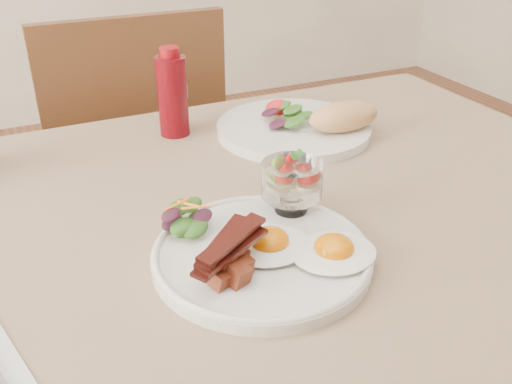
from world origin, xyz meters
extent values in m
cylinder|color=#5A321C|center=(0.59, 0.36, 0.35)|extent=(0.06, 0.06, 0.71)
cube|color=#5A321C|center=(0.00, 0.00, 0.73)|extent=(1.30, 0.85, 0.04)
cube|color=#8E7457|center=(0.00, 0.00, 0.75)|extent=(1.33, 0.88, 0.00)
cylinder|color=#5A321C|center=(-0.18, 0.57, 0.23)|extent=(0.04, 0.04, 0.45)
cylinder|color=#5A321C|center=(0.18, 0.57, 0.23)|extent=(0.04, 0.04, 0.45)
cylinder|color=#5A321C|center=(-0.18, 0.93, 0.23)|extent=(0.04, 0.04, 0.45)
cylinder|color=#5A321C|center=(0.18, 0.93, 0.23)|extent=(0.04, 0.04, 0.45)
cube|color=#5A321C|center=(0.00, 0.75, 0.47)|extent=(0.42, 0.42, 0.03)
cube|color=#5A321C|center=(0.00, 0.55, 0.70)|extent=(0.42, 0.03, 0.46)
cylinder|color=silver|center=(-0.02, -0.14, 0.76)|extent=(0.28, 0.28, 0.02)
ellipsoid|color=white|center=(0.06, -0.18, 0.77)|extent=(0.11, 0.10, 0.01)
ellipsoid|color=orange|center=(0.06, -0.18, 0.78)|extent=(0.05, 0.05, 0.03)
ellipsoid|color=white|center=(-0.01, -0.14, 0.77)|extent=(0.11, 0.10, 0.01)
ellipsoid|color=orange|center=(-0.01, -0.14, 0.78)|extent=(0.05, 0.05, 0.03)
cube|color=maroon|center=(-0.08, -0.16, 0.78)|extent=(0.02, 0.02, 0.02)
cube|color=maroon|center=(-0.06, -0.17, 0.78)|extent=(0.03, 0.03, 0.02)
cube|color=maroon|center=(-0.09, -0.18, 0.78)|extent=(0.02, 0.02, 0.02)
cube|color=maroon|center=(-0.06, -0.15, 0.78)|extent=(0.02, 0.02, 0.02)
cube|color=maroon|center=(-0.07, -0.18, 0.78)|extent=(0.03, 0.03, 0.02)
cube|color=maroon|center=(-0.10, -0.16, 0.78)|extent=(0.02, 0.02, 0.02)
cube|color=maroon|center=(-0.07, -0.16, 0.80)|extent=(0.02, 0.02, 0.02)
cube|color=maroon|center=(-0.08, -0.17, 0.79)|extent=(0.02, 0.02, 0.02)
cube|color=maroon|center=(-0.06, -0.15, 0.80)|extent=(0.02, 0.02, 0.02)
cube|color=#43100B|center=(-0.08, -0.16, 0.80)|extent=(0.10, 0.08, 0.01)
cube|color=#43100B|center=(-0.07, -0.17, 0.80)|extent=(0.10, 0.06, 0.01)
cube|color=#43100B|center=(-0.08, -0.15, 0.81)|extent=(0.09, 0.09, 0.01)
cube|color=#43100B|center=(-0.07, -0.16, 0.82)|extent=(0.10, 0.07, 0.01)
ellipsoid|color=#215516|center=(-0.09, -0.05, 0.77)|extent=(0.04, 0.03, 0.01)
ellipsoid|color=#215516|center=(-0.07, -0.04, 0.78)|extent=(0.04, 0.03, 0.01)
ellipsoid|color=#310F1F|center=(-0.10, -0.04, 0.78)|extent=(0.03, 0.02, 0.01)
ellipsoid|color=#215516|center=(-0.08, -0.07, 0.78)|extent=(0.04, 0.03, 0.01)
ellipsoid|color=#215516|center=(-0.10, -0.06, 0.78)|extent=(0.04, 0.03, 0.01)
ellipsoid|color=#310F1F|center=(-0.07, -0.06, 0.79)|extent=(0.03, 0.02, 0.01)
ellipsoid|color=#215516|center=(-0.09, -0.03, 0.79)|extent=(0.04, 0.03, 0.01)
ellipsoid|color=#215516|center=(-0.07, -0.04, 0.80)|extent=(0.03, 0.02, 0.01)
ellipsoid|color=#310F1F|center=(-0.11, -0.05, 0.80)|extent=(0.03, 0.02, 0.01)
cylinder|color=orange|center=(-0.08, -0.05, 0.81)|extent=(0.02, 0.04, 0.01)
cylinder|color=orange|center=(-0.10, -0.04, 0.81)|extent=(0.04, 0.01, 0.01)
cylinder|color=orange|center=(-0.08, -0.06, 0.81)|extent=(0.04, 0.02, 0.01)
cylinder|color=white|center=(0.06, -0.06, 0.77)|extent=(0.05, 0.05, 0.01)
cylinder|color=white|center=(0.06, -0.06, 0.79)|extent=(0.02, 0.02, 0.02)
cylinder|color=white|center=(0.06, -0.06, 0.82)|extent=(0.09, 0.09, 0.05)
cylinder|color=#FCE3B2|center=(0.05, -0.06, 0.81)|extent=(0.02, 0.02, 0.01)
cylinder|color=#FCE3B2|center=(0.08, -0.07, 0.81)|extent=(0.02, 0.02, 0.01)
cylinder|color=#FCE3B2|center=(0.06, -0.05, 0.81)|extent=(0.02, 0.02, 0.01)
cylinder|color=#82A733|center=(0.05, -0.05, 0.83)|extent=(0.04, 0.04, 0.01)
cone|color=red|center=(0.08, -0.07, 0.83)|extent=(0.02, 0.02, 0.02)
cone|color=red|center=(0.05, -0.07, 0.84)|extent=(0.02, 0.02, 0.02)
cone|color=red|center=(0.07, -0.05, 0.84)|extent=(0.02, 0.02, 0.02)
ellipsoid|color=#328630|center=(0.07, -0.06, 0.85)|extent=(0.02, 0.01, 0.00)
ellipsoid|color=#328630|center=(0.08, -0.06, 0.85)|extent=(0.02, 0.01, 0.00)
cylinder|color=silver|center=(0.22, 0.22, 0.76)|extent=(0.29, 0.29, 0.02)
ellipsoid|color=#215516|center=(0.20, 0.22, 0.78)|extent=(0.05, 0.04, 0.01)
ellipsoid|color=#215516|center=(0.23, 0.24, 0.78)|extent=(0.05, 0.04, 0.01)
ellipsoid|color=#310F1F|center=(0.18, 0.21, 0.78)|extent=(0.04, 0.04, 0.01)
ellipsoid|color=#215516|center=(0.21, 0.19, 0.79)|extent=(0.05, 0.04, 0.01)
ellipsoid|color=#215516|center=(0.24, 0.21, 0.79)|extent=(0.04, 0.03, 0.01)
ellipsoid|color=#310F1F|center=(0.18, 0.25, 0.79)|extent=(0.04, 0.03, 0.01)
ellipsoid|color=#215516|center=(0.22, 0.23, 0.80)|extent=(0.04, 0.04, 0.01)
ellipsoid|color=#215516|center=(0.21, 0.25, 0.80)|extent=(0.04, 0.03, 0.01)
ellipsoid|color=red|center=(0.21, 0.26, 0.79)|extent=(0.05, 0.04, 0.03)
ellipsoid|color=tan|center=(0.29, 0.16, 0.80)|extent=(0.16, 0.11, 0.06)
cylinder|color=#58050C|center=(0.01, 0.31, 0.83)|extent=(0.06, 0.06, 0.15)
cylinder|color=maroon|center=(0.01, 0.31, 0.91)|extent=(0.04, 0.04, 0.02)
cylinder|color=#58050C|center=(0.03, 0.33, 0.80)|extent=(0.03, 0.03, 0.11)
cylinder|color=white|center=(0.03, 0.33, 0.83)|extent=(0.04, 0.04, 0.02)
cylinder|color=maroon|center=(0.03, 0.33, 0.87)|extent=(0.02, 0.02, 0.02)
camera|label=1|loc=(-0.28, -0.67, 1.18)|focal=40.00mm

